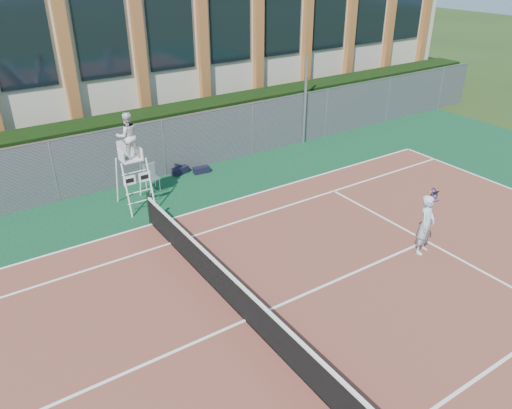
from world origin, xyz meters
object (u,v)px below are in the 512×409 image
steel_pole (305,101)px  tennis_player (426,224)px  plastic_chair (151,175)px  umpire_chair (128,139)px

steel_pole → tennis_player: size_ratio=2.14×
plastic_chair → tennis_player: bearing=-59.9°
steel_pole → umpire_chair: steel_pole is taller
steel_pole → tennis_player: steel_pole is taller
umpire_chair → plastic_chair: umpire_chair is taller
steel_pole → plastic_chair: size_ratio=4.01×
umpire_chair → tennis_player: umpire_chair is taller
steel_pole → plastic_chair: 7.74m
umpire_chair → plastic_chair: 2.26m
plastic_chair → tennis_player: size_ratio=0.53×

